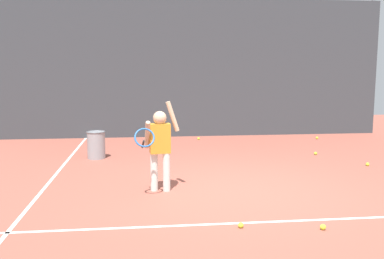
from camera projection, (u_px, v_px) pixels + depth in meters
The scene contains 17 objects.
ground_plane at pixel (233, 191), 6.37m from camera, with size 20.00×20.00×0.00m, color #9E5142.
court_line_baseline at pixel (256, 222), 5.06m from camera, with size 9.00×0.05×0.00m, color white.
court_line_sideline at pixel (51, 180), 7.03m from camera, with size 0.05×9.00×0.00m, color white.
back_fence_windscreen at pixel (192, 68), 11.39m from camera, with size 10.45×0.08×3.69m, color #383D42.
fence_post_1 at pixel (96, 65), 11.15m from camera, with size 0.09×0.09×3.84m, color slate.
fence_post_2 at pixel (192, 65), 11.44m from camera, with size 0.09×0.09×3.84m, color slate.
fence_post_3 at pixel (283, 66), 11.72m from camera, with size 0.09×0.09×3.84m, color slate.
fence_post_4 at pixel (370, 66), 12.01m from camera, with size 0.09×0.09×3.84m, color slate.
tennis_player at pixel (159, 143), 6.28m from camera, with size 0.68×0.62×1.35m.
ball_hopper at pixel (96, 145), 8.68m from camera, with size 0.38×0.38×0.56m.
tennis_ball_0 at pixel (368, 164), 8.03m from camera, with size 0.07×0.07×0.07m, color #CCE033.
tennis_ball_1 at pixel (323, 227), 4.83m from camera, with size 0.07×0.07×0.07m, color #CCE033.
tennis_ball_2 at pixel (155, 165), 8.01m from camera, with size 0.07×0.07×0.07m, color #CCE033.
tennis_ball_3 at pixel (316, 153), 9.07m from camera, with size 0.07×0.07×0.07m, color #CCE033.
tennis_ball_4 at pixel (199, 139), 11.02m from camera, with size 0.07×0.07×0.07m, color #CCE033.
tennis_ball_5 at pixel (241, 225), 4.89m from camera, with size 0.07×0.07×0.07m, color #CCE033.
tennis_ball_7 at pixel (317, 138), 11.12m from camera, with size 0.07×0.07×0.07m, color #CCE033.
Camera 1 is at (-1.31, -6.06, 1.81)m, focal length 39.71 mm.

